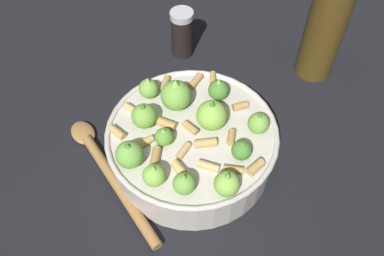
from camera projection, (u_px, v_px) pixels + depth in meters
ground_plane at (192, 158)px, 0.65m from camera, size 2.40×2.40×0.00m
cooking_pan at (191, 142)px, 0.61m from camera, size 0.25×0.25×0.12m
pepper_shaker at (182, 33)px, 0.76m from camera, size 0.04×0.04×0.09m
olive_oil_bottle at (327, 24)px, 0.68m from camera, size 0.07×0.07×0.25m
wooden_spoon at (108, 171)px, 0.62m from camera, size 0.07×0.26×0.02m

